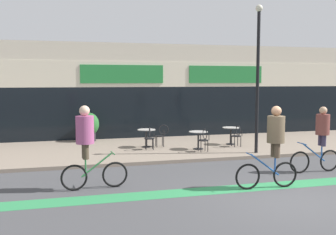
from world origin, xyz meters
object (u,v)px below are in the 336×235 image
(planter_pot, at_px, (90,126))
(lamp_post, at_px, (258,69))
(cafe_chair_0_near, at_px, (149,137))
(cafe_chair_1_near, at_px, (204,138))
(bistro_table_1, at_px, (198,136))
(cafe_chair_2_near, at_px, (237,134))
(cyclist_1, at_px, (87,140))
(bistro_table_2, at_px, (231,132))
(cyclist_0, at_px, (320,135))
(cyclist_2, at_px, (274,140))
(cafe_chair_0_side, at_px, (161,134))
(bistro_table_0, at_px, (146,134))

(planter_pot, distance_m, lamp_post, 7.78)
(cafe_chair_0_near, relative_size, cafe_chair_1_near, 1.00)
(bistro_table_1, relative_size, cafe_chair_1_near, 0.82)
(cafe_chair_2_near, relative_size, cyclist_1, 0.41)
(bistro_table_2, bearing_deg, lamp_post, -85.96)
(cyclist_0, relative_size, cyclist_2, 0.94)
(bistro_table_1, bearing_deg, lamp_post, -34.38)
(lamp_post, distance_m, cyclist_1, 7.35)
(cyclist_0, bearing_deg, cyclist_2, 28.77)
(bistro_table_2, height_order, planter_pot, planter_pot)
(bistro_table_2, height_order, cafe_chair_0_side, cafe_chair_0_side)
(cafe_chair_2_near, bearing_deg, bistro_table_2, -1.46)
(bistro_table_0, xyz_separation_m, bistro_table_2, (3.60, -0.24, -0.00))
(cafe_chair_1_near, relative_size, cyclist_1, 0.41)
(bistro_table_1, distance_m, bistro_table_2, 1.87)
(lamp_post, relative_size, cyclist_2, 2.51)
(bistro_table_0, distance_m, cyclist_1, 5.96)
(bistro_table_2, xyz_separation_m, cafe_chair_2_near, (0.00, -0.63, -0.00))
(bistro_table_0, bearing_deg, cyclist_2, -72.12)
(cafe_chair_0_near, relative_size, cyclist_2, 0.41)
(cafe_chair_0_side, xyz_separation_m, cyclist_0, (3.77, -5.12, 0.52))
(cafe_chair_2_near, xyz_separation_m, cyclist_1, (-6.26, -4.42, 0.66))
(cyclist_2, bearing_deg, bistro_table_1, -85.87)
(cafe_chair_2_near, xyz_separation_m, planter_pot, (-5.72, 3.11, 0.17))
(cafe_chair_1_near, bearing_deg, bistro_table_2, -53.07)
(cafe_chair_0_side, xyz_separation_m, lamp_post, (3.11, -2.25, 2.62))
(cafe_chair_2_near, bearing_deg, bistro_table_0, 74.76)
(cyclist_1, distance_m, cyclist_2, 4.85)
(cyclist_1, bearing_deg, cafe_chair_2_near, 31.09)
(bistro_table_2, height_order, cyclist_2, cyclist_2)
(bistro_table_0, height_order, cafe_chair_1_near, cafe_chair_1_near)
(cyclist_0, bearing_deg, cyclist_1, 1.64)
(cafe_chair_0_side, height_order, lamp_post, lamp_post)
(cafe_chair_1_near, bearing_deg, cyclist_0, -146.14)
(lamp_post, bearing_deg, cafe_chair_0_side, 144.12)
(planter_pot, height_order, cyclist_0, cyclist_0)
(bistro_table_2, xyz_separation_m, cyclist_1, (-6.26, -5.04, 0.65))
(cafe_chair_0_side, bearing_deg, bistro_table_0, 3.21)
(cyclist_2, bearing_deg, cafe_chair_2_near, -103.32)
(planter_pot, xyz_separation_m, cyclist_2, (4.19, -8.63, 0.47))
(cafe_chair_0_near, bearing_deg, cyclist_0, -128.17)
(cafe_chair_1_near, relative_size, lamp_post, 0.17)
(bistro_table_2, distance_m, cafe_chair_0_side, 2.98)
(cyclist_1, bearing_deg, lamp_post, 21.22)
(bistro_table_0, bearing_deg, planter_pot, 133.50)
(bistro_table_0, relative_size, cyclist_2, 0.34)
(bistro_table_2, height_order, lamp_post, lamp_post)
(bistro_table_0, distance_m, bistro_table_2, 3.60)
(lamp_post, xyz_separation_m, cyclist_0, (0.66, -2.87, -2.10))
(bistro_table_2, xyz_separation_m, planter_pot, (-5.72, 2.48, 0.17))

